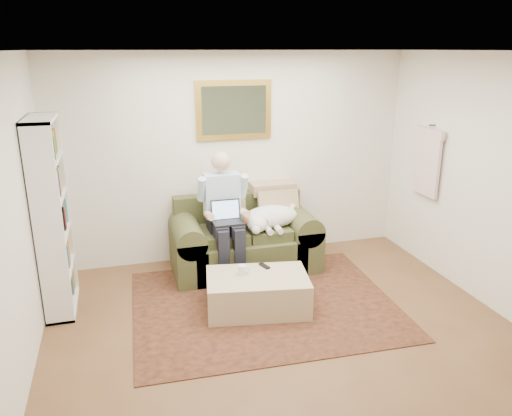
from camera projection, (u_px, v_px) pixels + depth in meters
name	position (u px, v px, depth m)	size (l,w,h in m)	color
room_shell	(291.00, 208.00, 4.32)	(4.51, 5.00, 2.61)	brown
rug	(264.00, 304.00, 5.35)	(2.74, 2.19, 0.01)	black
sofa	(244.00, 245.00, 6.16)	(1.76, 0.89, 1.06)	#4A4B27
seated_man	(225.00, 217.00, 5.81)	(0.58, 0.83, 1.48)	#8CC2D8
laptop	(227.00, 216.00, 5.73)	(0.34, 0.27, 0.25)	black
sleeping_dog	(271.00, 217.00, 6.05)	(0.72, 0.46, 0.27)	white
ottoman	(257.00, 293.00, 5.20)	(1.04, 0.66, 0.38)	#C8B985
coffee_mug	(242.00, 270.00, 5.17)	(0.08, 0.08, 0.10)	white
tv_remote	(264.00, 266.00, 5.36)	(0.05, 0.15, 0.02)	black
bookshelf	(52.00, 217.00, 5.01)	(0.28, 0.80, 2.00)	white
wall_mirror	(234.00, 110.00, 6.08)	(0.94, 0.04, 0.72)	gold
hanging_shirt	(427.00, 158.00, 6.02)	(0.06, 0.52, 0.90)	beige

